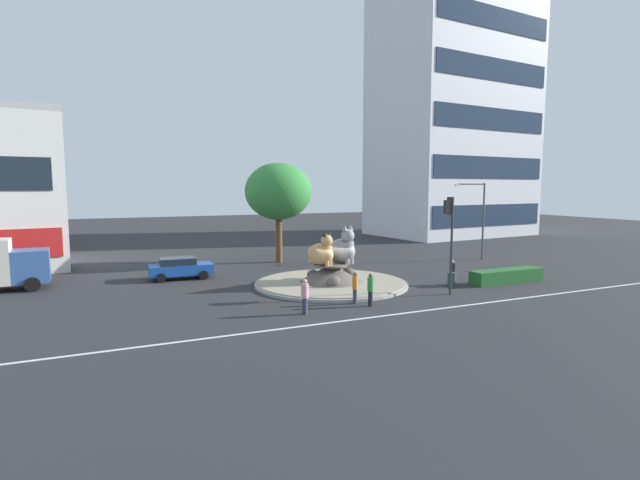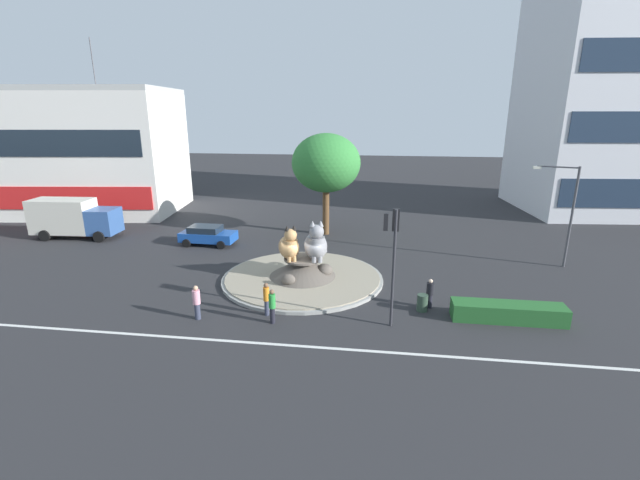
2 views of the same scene
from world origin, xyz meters
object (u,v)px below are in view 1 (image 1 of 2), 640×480
object	(u,v)px
cat_statue_grey	(343,249)
sedan_on_far_lane	(180,268)
pedestrian_pink_shirt	(305,296)
broadleaf_tree_behind_island	(278,192)
pedestrian_orange_shirt	(355,287)
streetlight_arm	(480,214)
pedestrian_green_shirt	(370,289)
office_tower	(453,102)
cat_statue_calico	(322,253)
traffic_light_mast	(450,224)
pedestrian_black_shirt	(452,272)
litter_bin	(452,279)

from	to	relation	value
cat_statue_grey	sedan_on_far_lane	size ratio (longest dim) A/B	0.62
pedestrian_pink_shirt	sedan_on_far_lane	size ratio (longest dim) A/B	0.42
broadleaf_tree_behind_island	pedestrian_orange_shirt	world-z (taller)	broadleaf_tree_behind_island
streetlight_arm	pedestrian_green_shirt	bearing A→B (deg)	49.00
sedan_on_far_lane	office_tower	bearing A→B (deg)	27.30
cat_statue_calico	pedestrian_pink_shirt	size ratio (longest dim) A/B	1.37
streetlight_arm	pedestrian_green_shirt	xyz separation A→B (m)	(-17.16, -10.65, -3.06)
traffic_light_mast	pedestrian_black_shirt	size ratio (longest dim) A/B	3.58
pedestrian_black_shirt	pedestrian_orange_shirt	xyz separation A→B (m)	(-8.35, -2.03, 0.11)
cat_statue_grey	sedan_on_far_lane	bearing A→B (deg)	-137.44
streetlight_arm	pedestrian_pink_shirt	xyz separation A→B (m)	(-21.00, -10.73, -3.06)
streetlight_arm	pedestrian_black_shirt	distance (m)	12.56
traffic_light_mast	pedestrian_green_shirt	xyz separation A→B (m)	(-5.70, -0.61, -3.26)
office_tower	sedan_on_far_lane	bearing A→B (deg)	-160.06
broadleaf_tree_behind_island	pedestrian_green_shirt	world-z (taller)	broadleaf_tree_behind_island
streetlight_arm	pedestrian_orange_shirt	bearing A→B (deg)	46.30
pedestrian_black_shirt	broadleaf_tree_behind_island	bearing A→B (deg)	149.62
pedestrian_black_shirt	cat_statue_grey	bearing A→B (deg)	-173.20
traffic_light_mast	pedestrian_orange_shirt	world-z (taller)	traffic_light_mast
traffic_light_mast	litter_bin	xyz separation A→B (m)	(1.74, 1.79, -3.76)
cat_statue_calico	traffic_light_mast	xyz separation A→B (m)	(5.99, -5.07, 1.99)
cat_statue_grey	office_tower	size ratio (longest dim) A/B	0.08
cat_statue_calico	office_tower	bearing A→B (deg)	103.80
office_tower	litter_bin	xyz separation A→B (m)	(-22.44, -27.73, -17.01)
cat_statue_grey	pedestrian_green_shirt	size ratio (longest dim) A/B	1.50
office_tower	pedestrian_green_shirt	world-z (taller)	office_tower
sedan_on_far_lane	pedestrian_orange_shirt	bearing A→B (deg)	-53.95
broadleaf_tree_behind_island	traffic_light_mast	bearing A→B (deg)	-72.23
pedestrian_orange_shirt	pedestrian_pink_shirt	bearing A→B (deg)	-13.75
cat_statue_grey	pedestrian_green_shirt	xyz separation A→B (m)	(-1.32, -5.87, -1.38)
pedestrian_green_shirt	litter_bin	world-z (taller)	pedestrian_green_shirt
pedestrian_orange_shirt	pedestrian_pink_shirt	size ratio (longest dim) A/B	0.98
cat_statue_grey	litter_bin	world-z (taller)	cat_statue_grey
streetlight_arm	litter_bin	xyz separation A→B (m)	(-9.72, -8.26, -3.56)
broadleaf_tree_behind_island	pedestrian_pink_shirt	distance (m)	17.86
streetlight_arm	sedan_on_far_lane	world-z (taller)	streetlight_arm
broadleaf_tree_behind_island	cat_statue_calico	bearing A→B (deg)	-94.82
pedestrian_pink_shirt	traffic_light_mast	bearing A→B (deg)	-85.29
streetlight_arm	cat_statue_calico	bearing A→B (deg)	33.08
pedestrian_green_shirt	broadleaf_tree_behind_island	bearing A→B (deg)	-71.76
broadleaf_tree_behind_island	streetlight_arm	bearing A→B (deg)	-19.36
streetlight_arm	traffic_light_mast	bearing A→B (deg)	58.42
cat_statue_calico	pedestrian_green_shirt	xyz separation A→B (m)	(0.29, -5.68, -1.27)
cat_statue_grey	pedestrian_black_shirt	distance (m)	7.35
cat_statue_grey	pedestrian_green_shirt	distance (m)	6.17
pedestrian_green_shirt	pedestrian_pink_shirt	distance (m)	3.84
cat_statue_calico	sedan_on_far_lane	distance (m)	10.30
cat_statue_grey	litter_bin	xyz separation A→B (m)	(6.12, -3.47, -1.89)
pedestrian_black_shirt	pedestrian_green_shirt	size ratio (longest dim) A/B	0.91
litter_bin	streetlight_arm	bearing A→B (deg)	40.35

